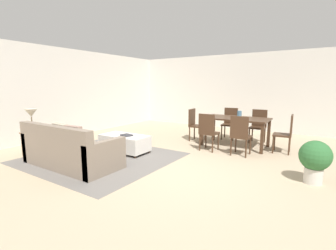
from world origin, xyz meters
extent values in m
plane|color=tan|center=(0.00, 0.00, 0.00)|extent=(10.80, 10.80, 0.00)
cube|color=silver|center=(0.00, 5.00, 1.35)|extent=(9.00, 0.12, 2.70)
cube|color=silver|center=(-4.50, 0.50, 1.35)|extent=(0.12, 11.00, 2.70)
cube|color=slate|center=(-1.79, -0.32, 0.00)|extent=(3.00, 2.80, 0.01)
cube|color=gray|center=(-1.90, -0.96, 0.21)|extent=(2.05, 0.92, 0.42)
cube|color=gray|center=(-1.90, -1.34, 0.64)|extent=(2.05, 0.16, 0.44)
cube|color=gray|center=(-2.86, -0.96, 0.31)|extent=(0.14, 0.92, 0.62)
cube|color=gray|center=(-0.95, -0.96, 0.31)|extent=(0.14, 0.92, 0.62)
cube|color=silver|center=(-2.50, -1.09, 0.59)|extent=(0.35, 0.12, 0.34)
cube|color=tan|center=(-2.10, -1.05, 0.63)|extent=(0.43, 0.17, 0.43)
cube|color=gray|center=(-1.70, -1.05, 0.63)|extent=(0.42, 0.13, 0.41)
cube|color=beige|center=(-1.30, -1.08, 0.60)|extent=(0.36, 0.11, 0.36)
cube|color=silver|center=(-1.68, 0.32, 0.24)|extent=(1.18, 0.60, 0.36)
cylinder|color=#422B1C|center=(-2.21, 0.56, 0.03)|extent=(0.05, 0.05, 0.06)
cylinder|color=#422B1C|center=(-1.14, 0.56, 0.03)|extent=(0.05, 0.05, 0.06)
cylinder|color=#422B1C|center=(-2.21, 0.07, 0.03)|extent=(0.05, 0.05, 0.06)
cylinder|color=#422B1C|center=(-1.14, 0.07, 0.03)|extent=(0.05, 0.05, 0.06)
cube|color=olive|center=(-3.23, -1.01, 0.53)|extent=(0.40, 0.40, 0.03)
cylinder|color=olive|center=(-3.40, -0.84, 0.26)|extent=(0.04, 0.04, 0.52)
cylinder|color=olive|center=(-3.06, -0.84, 0.26)|extent=(0.04, 0.04, 0.52)
cylinder|color=olive|center=(-3.40, -1.18, 0.26)|extent=(0.04, 0.04, 0.52)
cylinder|color=olive|center=(-3.06, -1.18, 0.26)|extent=(0.04, 0.04, 0.52)
cylinder|color=brown|center=(-3.23, -1.01, 0.56)|extent=(0.16, 0.16, 0.02)
cylinder|color=brown|center=(-3.23, -1.01, 0.73)|extent=(0.02, 0.02, 0.32)
cone|color=beige|center=(-3.23, -1.01, 0.98)|extent=(0.26, 0.26, 0.18)
cube|color=#422B1C|center=(0.36, 2.33, 0.74)|extent=(1.64, 0.90, 0.04)
cube|color=#422B1C|center=(-0.41, 2.72, 0.36)|extent=(0.07, 0.07, 0.72)
cube|color=#422B1C|center=(1.12, 2.72, 0.36)|extent=(0.07, 0.07, 0.72)
cube|color=#422B1C|center=(-0.41, 1.94, 0.36)|extent=(0.07, 0.07, 0.72)
cube|color=#422B1C|center=(1.12, 1.94, 0.36)|extent=(0.07, 0.07, 0.72)
cube|color=#422B1C|center=(-0.05, 1.59, 0.43)|extent=(0.41, 0.41, 0.04)
cube|color=#422B1C|center=(-0.05, 1.41, 0.69)|extent=(0.40, 0.05, 0.47)
cylinder|color=#422B1C|center=(-0.21, 1.76, 0.21)|extent=(0.04, 0.04, 0.41)
cylinder|color=#422B1C|center=(0.13, 1.75, 0.21)|extent=(0.04, 0.04, 0.41)
cylinder|color=#422B1C|center=(-0.22, 1.42, 0.21)|extent=(0.04, 0.04, 0.41)
cylinder|color=#422B1C|center=(0.12, 1.41, 0.21)|extent=(0.04, 0.04, 0.41)
cube|color=#422B1C|center=(0.73, 1.59, 0.43)|extent=(0.40, 0.40, 0.04)
cube|color=#422B1C|center=(0.73, 1.41, 0.69)|extent=(0.40, 0.04, 0.47)
cylinder|color=#422B1C|center=(0.56, 1.76, 0.21)|extent=(0.04, 0.04, 0.41)
cylinder|color=#422B1C|center=(0.90, 1.76, 0.21)|extent=(0.04, 0.04, 0.41)
cylinder|color=#422B1C|center=(0.56, 1.42, 0.21)|extent=(0.04, 0.04, 0.41)
cylinder|color=#422B1C|center=(0.90, 1.42, 0.21)|extent=(0.04, 0.04, 0.41)
cube|color=#422B1C|center=(-0.06, 3.08, 0.43)|extent=(0.43, 0.43, 0.04)
cube|color=#422B1C|center=(-0.08, 3.25, 0.69)|extent=(0.40, 0.07, 0.47)
cylinder|color=#422B1C|center=(0.12, 2.92, 0.21)|extent=(0.04, 0.04, 0.41)
cylinder|color=#422B1C|center=(-0.22, 2.89, 0.21)|extent=(0.04, 0.04, 0.41)
cylinder|color=#422B1C|center=(0.10, 3.26, 0.21)|extent=(0.04, 0.04, 0.41)
cylinder|color=#422B1C|center=(-0.24, 3.23, 0.21)|extent=(0.04, 0.04, 0.41)
cube|color=#422B1C|center=(0.76, 3.03, 0.43)|extent=(0.40, 0.40, 0.04)
cube|color=#422B1C|center=(0.76, 3.21, 0.69)|extent=(0.40, 0.04, 0.47)
cylinder|color=#422B1C|center=(0.93, 2.86, 0.21)|extent=(0.04, 0.04, 0.41)
cylinder|color=#422B1C|center=(0.59, 2.86, 0.21)|extent=(0.04, 0.04, 0.41)
cylinder|color=#422B1C|center=(0.93, 3.20, 0.21)|extent=(0.04, 0.04, 0.41)
cylinder|color=#422B1C|center=(0.59, 3.20, 0.21)|extent=(0.04, 0.04, 0.41)
cube|color=#422B1C|center=(1.49, 2.32, 0.43)|extent=(0.43, 0.43, 0.04)
cube|color=#422B1C|center=(1.67, 2.33, 0.69)|extent=(0.07, 0.40, 0.47)
cylinder|color=#422B1C|center=(1.33, 2.14, 0.21)|extent=(0.04, 0.04, 0.41)
cylinder|color=#422B1C|center=(1.31, 2.48, 0.21)|extent=(0.04, 0.04, 0.41)
cylinder|color=#422B1C|center=(1.67, 2.16, 0.21)|extent=(0.04, 0.04, 0.41)
cylinder|color=#422B1C|center=(1.65, 2.50, 0.21)|extent=(0.04, 0.04, 0.41)
cube|color=#422B1C|center=(-0.75, 2.36, 0.43)|extent=(0.42, 0.42, 0.04)
cube|color=#422B1C|center=(-0.93, 2.35, 0.69)|extent=(0.06, 0.40, 0.47)
cylinder|color=#422B1C|center=(-0.59, 2.54, 0.21)|extent=(0.04, 0.04, 0.41)
cylinder|color=#422B1C|center=(-0.57, 2.20, 0.21)|extent=(0.04, 0.04, 0.41)
cylinder|color=#422B1C|center=(-0.93, 2.52, 0.21)|extent=(0.04, 0.04, 0.41)
cylinder|color=#422B1C|center=(-0.91, 2.18, 0.21)|extent=(0.04, 0.04, 0.41)
cylinder|color=slate|center=(0.45, 2.32, 0.85)|extent=(0.11, 0.11, 0.18)
cube|color=#333338|center=(-1.58, 0.28, 0.43)|extent=(0.29, 0.25, 0.03)
cylinder|color=beige|center=(2.22, 0.61, 0.13)|extent=(0.28, 0.28, 0.26)
sphere|color=#2D6633|center=(2.22, 0.61, 0.47)|extent=(0.49, 0.49, 0.49)
camera|label=1|loc=(2.28, -3.88, 1.60)|focal=25.97mm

